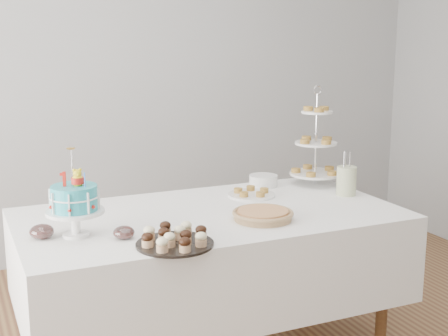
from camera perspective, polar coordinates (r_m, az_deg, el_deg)
name	(u,v)px	position (r m, az deg, el deg)	size (l,w,h in m)	color
walls	(236,105)	(2.79, 1.07, 5.81)	(5.04, 4.04, 2.70)	#A9ACAF
table	(210,255)	(3.24, -1.25, -7.96)	(1.92, 1.02, 0.77)	white
birthday_cake	(75,213)	(2.86, -13.45, -4.02)	(0.26, 0.26, 0.40)	white
cupcake_tray	(175,237)	(2.69, -4.53, -6.30)	(0.34, 0.34, 0.08)	black
pie	(263,214)	(3.05, 3.57, -4.26)	(0.30, 0.30, 0.05)	tan
tiered_stand	(316,144)	(3.76, 8.41, 2.22)	(0.31, 0.31, 0.60)	silver
plate_stack	(263,181)	(3.73, 3.61, -1.15)	(0.17, 0.17, 0.07)	white
pastry_plate	(251,193)	(3.49, 2.52, -2.30)	(0.26, 0.26, 0.04)	white
jam_bowl_a	(42,232)	(2.89, -16.33, -5.62)	(0.11, 0.11, 0.06)	silver
jam_bowl_b	(124,233)	(2.81, -9.14, -5.86)	(0.10, 0.10, 0.06)	silver
utensil_pitcher	(347,180)	(3.57, 11.14, -1.05)	(0.12, 0.11, 0.25)	white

